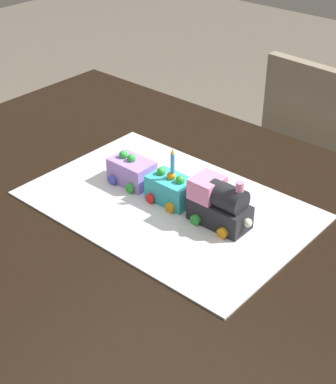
{
  "coord_description": "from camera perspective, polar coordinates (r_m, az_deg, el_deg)",
  "views": [
    {
      "loc": [
        -0.73,
        0.76,
        1.44
      ],
      "look_at": [
        -0.03,
        -0.04,
        0.77
      ],
      "focal_mm": 54.91,
      "sensor_mm": 36.0,
      "label": 1
    }
  ],
  "objects": [
    {
      "name": "chair",
      "position": [
        1.98,
        15.58,
        1.73
      ],
      "size": [
        0.43,
        0.43,
        0.86
      ],
      "rotation": [
        0.0,
        0.0,
        -0.07
      ],
      "color": "gray",
      "rests_on": "ground"
    },
    {
      "name": "birthday_candle",
      "position": [
        1.23,
        0.45,
        3.02
      ],
      "size": [
        0.01,
        0.01,
        0.06
      ],
      "color": "#4CA5E5",
      "rests_on": "cake_car_tanker_turquoise"
    },
    {
      "name": "cake_locomotive",
      "position": [
        1.19,
        5.02,
        -1.15
      ],
      "size": [
        0.14,
        0.08,
        0.12
      ],
      "color": "#232328",
      "rests_on": "cake_board"
    },
    {
      "name": "cake_board",
      "position": [
        1.27,
        -0.0,
        -1.22
      ],
      "size": [
        0.6,
        0.4,
        0.0
      ],
      "primitive_type": "cube",
      "color": "silver",
      "rests_on": "dining_table"
    },
    {
      "name": "dining_table",
      "position": [
        1.33,
        -2.19,
        -5.37
      ],
      "size": [
        1.4,
        1.0,
        0.74
      ],
      "color": "black",
      "rests_on": "ground"
    },
    {
      "name": "cake_car_tanker_turquoise",
      "position": [
        1.27,
        0.31,
        0.3
      ],
      "size": [
        0.1,
        0.08,
        0.07
      ],
      "color": "#38B7C6",
      "rests_on": "cake_board"
    },
    {
      "name": "cake_car_flatbed_lavender",
      "position": [
        1.34,
        -3.54,
        2.04
      ],
      "size": [
        0.1,
        0.08,
        0.07
      ],
      "color": "#AD84E0",
      "rests_on": "cake_board"
    }
  ]
}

